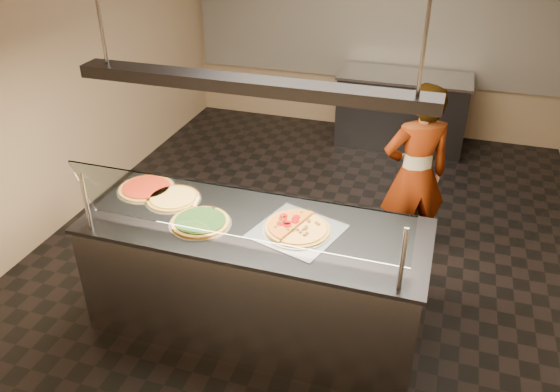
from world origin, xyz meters
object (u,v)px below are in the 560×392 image
(pizza_spatula, at_px, (200,205))
(heat_lamp_housing, at_px, (250,85))
(sneeze_guard, at_px, (234,214))
(perforated_tray, at_px, (297,230))
(half_pizza_pepperoni, at_px, (282,224))
(pizza_cheese, at_px, (173,198))
(prep_table, at_px, (402,110))
(half_pizza_sausage, at_px, (312,230))
(pizza_tomato, at_px, (147,188))
(pizza_spinach, at_px, (200,222))
(serving_counter, at_px, (256,277))
(worker, at_px, (415,175))

(pizza_spatula, bearing_deg, heat_lamp_housing, -10.17)
(sneeze_guard, relative_size, perforated_tray, 3.28)
(half_pizza_pepperoni, bearing_deg, pizza_cheese, 172.17)
(prep_table, bearing_deg, perforated_tray, -94.84)
(half_pizza_sausage, relative_size, pizza_spatula, 2.17)
(half_pizza_pepperoni, bearing_deg, pizza_tomato, 170.30)
(pizza_spinach, height_order, pizza_spatula, pizza_spatula)
(sneeze_guard, bearing_deg, perforated_tray, 48.91)
(perforated_tray, xyz_separation_m, pizza_tomato, (-1.29, 0.20, 0.01))
(half_pizza_pepperoni, bearing_deg, half_pizza_sausage, 0.10)
(serving_counter, relative_size, worker, 1.49)
(half_pizza_pepperoni, xyz_separation_m, pizza_cheese, (-0.91, 0.12, -0.02))
(sneeze_guard, bearing_deg, worker, 58.70)
(sneeze_guard, bearing_deg, pizza_cheese, 145.49)
(perforated_tray, relative_size, worker, 0.41)
(serving_counter, height_order, half_pizza_pepperoni, half_pizza_pepperoni)
(heat_lamp_housing, bearing_deg, half_pizza_sausage, 2.21)
(half_pizza_pepperoni, relative_size, worker, 0.30)
(prep_table, distance_m, worker, 2.53)
(sneeze_guard, xyz_separation_m, pizza_spinach, (-0.36, 0.24, -0.28))
(serving_counter, relative_size, pizza_cheese, 5.79)
(half_pizza_pepperoni, bearing_deg, serving_counter, -175.57)
(sneeze_guard, height_order, heat_lamp_housing, heat_lamp_housing)
(pizza_cheese, xyz_separation_m, heat_lamp_housing, (0.70, -0.14, 1.01))
(half_pizza_sausage, height_order, heat_lamp_housing, heat_lamp_housing)
(half_pizza_sausage, distance_m, pizza_cheese, 1.13)
(sneeze_guard, bearing_deg, serving_counter, 90.00)
(half_pizza_pepperoni, distance_m, pizza_spatula, 0.66)
(prep_table, xyz_separation_m, worker, (0.37, -2.47, 0.36))
(sneeze_guard, xyz_separation_m, half_pizza_sausage, (0.42, 0.36, -0.27))
(perforated_tray, relative_size, half_pizza_sausage, 1.37)
(perforated_tray, relative_size, pizza_tomato, 1.49)
(pizza_spinach, bearing_deg, pizza_spatula, 115.30)
(serving_counter, xyz_separation_m, sneeze_guard, (0.00, -0.34, 0.76))
(sneeze_guard, bearing_deg, prep_table, 81.30)
(serving_counter, height_order, pizza_spinach, pizza_spinach)
(pizza_spinach, bearing_deg, half_pizza_sausage, 8.81)
(prep_table, xyz_separation_m, heat_lamp_housing, (-0.63, -3.78, 1.48))
(pizza_spatula, bearing_deg, perforated_tray, -4.98)
(pizza_cheese, bearing_deg, sneeze_guard, -34.51)
(serving_counter, relative_size, prep_table, 1.51)
(pizza_cheese, bearing_deg, heat_lamp_housing, -11.30)
(perforated_tray, xyz_separation_m, heat_lamp_housing, (-0.31, -0.01, 1.01))
(sneeze_guard, distance_m, pizza_cheese, 0.90)
(perforated_tray, height_order, pizza_cheese, pizza_cheese)
(serving_counter, xyz_separation_m, perforated_tray, (0.31, 0.01, 0.47))
(pizza_spinach, relative_size, worker, 0.27)
(pizza_spatula, bearing_deg, sneeze_guard, -43.14)
(half_pizza_pepperoni, xyz_separation_m, heat_lamp_housing, (-0.20, -0.02, 0.99))
(prep_table, bearing_deg, pizza_spatula, -106.35)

